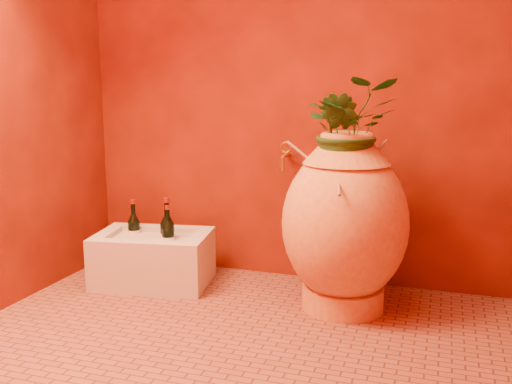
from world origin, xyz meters
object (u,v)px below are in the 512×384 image
(amphora, at_px, (345,223))
(wine_bottle_b, at_px, (168,239))
(stone_basin, at_px, (153,259))
(wine_bottle_c, at_px, (167,236))
(wine_bottle_a, at_px, (134,232))
(wall_tap, at_px, (285,154))

(amphora, distance_m, wine_bottle_b, 0.99)
(wine_bottle_b, bearing_deg, stone_basin, -177.42)
(wine_bottle_b, height_order, wine_bottle_c, wine_bottle_c)
(wine_bottle_b, bearing_deg, amphora, -1.45)
(amphora, distance_m, stone_basin, 1.11)
(amphora, relative_size, wine_bottle_c, 2.65)
(wine_bottle_a, bearing_deg, amphora, -4.44)
(wine_bottle_a, bearing_deg, wine_bottle_b, -15.52)
(wine_bottle_a, bearing_deg, wall_tap, 15.08)
(wine_bottle_b, distance_m, wine_bottle_c, 0.03)
(amphora, height_order, wine_bottle_b, amphora)
(stone_basin, bearing_deg, amphora, -1.10)
(wine_bottle_a, xyz_separation_m, wine_bottle_b, (0.25, -0.07, -0.00))
(amphora, distance_m, wall_tap, 0.58)
(wine_bottle_a, height_order, wall_tap, wall_tap)
(wine_bottle_a, relative_size, wall_tap, 1.92)
(wine_bottle_c, bearing_deg, wine_bottle_a, 167.51)
(wall_tap, bearing_deg, wine_bottle_a, -164.92)
(stone_basin, xyz_separation_m, wine_bottle_a, (-0.16, 0.07, 0.13))
(amphora, xyz_separation_m, stone_basin, (-1.07, 0.02, -0.30))
(amphora, xyz_separation_m, wine_bottle_b, (-0.97, 0.02, -0.17))
(wine_bottle_a, bearing_deg, wine_bottle_c, -12.49)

